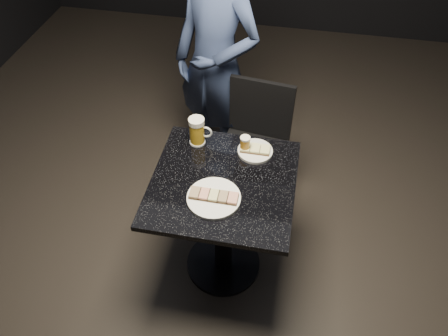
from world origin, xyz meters
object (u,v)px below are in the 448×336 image
(plate_small, at_px, (255,151))
(patron, at_px, (217,64))
(table, at_px, (223,212))
(beer_mug, at_px, (197,131))
(chair, at_px, (255,141))
(plate_large, at_px, (214,198))
(beer_tumbler, at_px, (245,145))

(plate_small, xyz_separation_m, patron, (-0.33, 0.64, 0.08))
(table, xyz_separation_m, beer_mug, (-0.18, 0.25, 0.32))
(plate_small, distance_m, chair, 0.44)
(patron, xyz_separation_m, chair, (0.29, -0.28, -0.34))
(patron, relative_size, table, 2.23)
(table, bearing_deg, plate_large, -100.06)
(beer_tumbler, bearing_deg, beer_mug, 175.06)
(patron, height_order, chair, patron)
(plate_small, distance_m, table, 0.36)
(plate_small, height_order, patron, patron)
(patron, relative_size, chair, 1.93)
(patron, bearing_deg, chair, -17.43)
(beer_mug, xyz_separation_m, beer_tumbler, (0.25, -0.02, -0.03))
(plate_large, relative_size, patron, 0.15)
(table, relative_size, chair, 0.87)
(table, height_order, beer_mug, beer_mug)
(table, bearing_deg, patron, 103.71)
(beer_tumbler, height_order, chair, chair)
(plate_large, distance_m, beer_tumbler, 0.36)
(plate_small, relative_size, patron, 0.11)
(plate_small, distance_m, beer_tumbler, 0.07)
(table, distance_m, chair, 0.59)
(beer_tumbler, distance_m, chair, 0.47)
(plate_small, height_order, beer_mug, beer_mug)
(plate_large, xyz_separation_m, plate_small, (0.14, 0.35, 0.00))
(plate_small, bearing_deg, patron, 117.73)
(patron, distance_m, chair, 0.53)
(plate_small, relative_size, table, 0.24)
(table, bearing_deg, plate_small, 61.93)
(table, bearing_deg, beer_mug, 126.85)
(patron, bearing_deg, table, -50.24)
(plate_large, xyz_separation_m, beer_tumbler, (0.09, 0.34, 0.04))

